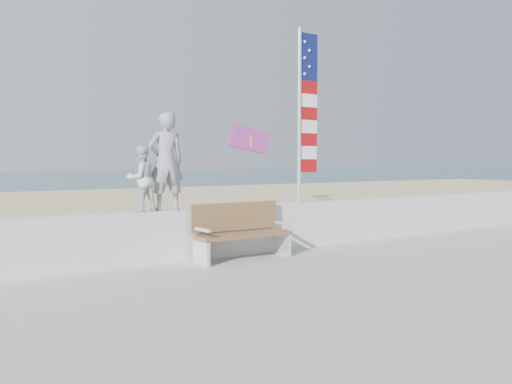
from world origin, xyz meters
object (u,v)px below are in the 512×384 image
child (141,179)px  bench (241,231)px  adult (166,161)px  flag (304,108)px

child → bench: child is taller
adult → flag: (3.06, -0.00, 1.07)m
child → bench: (1.68, -0.45, -0.94)m
adult → child: size_ratio=1.52×
bench → flag: (1.84, 0.45, 2.30)m
bench → child: bearing=164.9°
bench → flag: flag is taller
child → flag: flag is taller
flag → bench: bearing=-166.1°
adult → bench: bearing=169.0°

